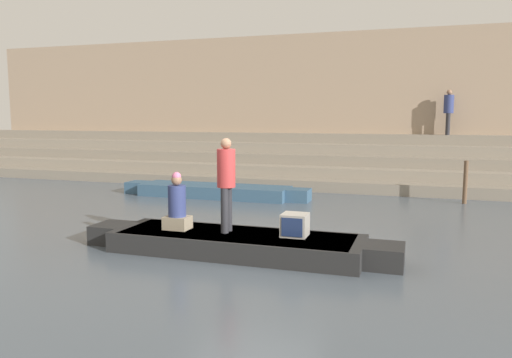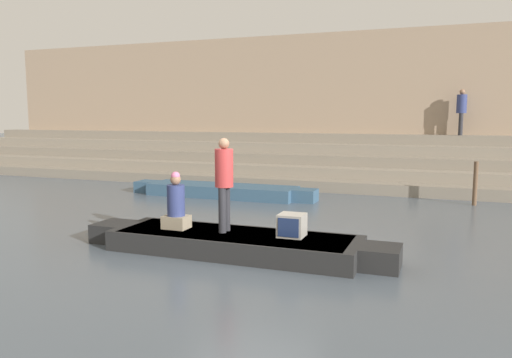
{
  "view_description": "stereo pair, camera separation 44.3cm",
  "coord_description": "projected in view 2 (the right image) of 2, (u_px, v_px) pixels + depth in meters",
  "views": [
    {
      "loc": [
        3.04,
        -9.05,
        2.6
      ],
      "look_at": [
        -0.23,
        0.82,
        1.29
      ],
      "focal_mm": 35.0,
      "sensor_mm": 36.0,
      "label": 1
    },
    {
      "loc": [
        3.45,
        -8.9,
        2.6
      ],
      "look_at": [
        -0.23,
        0.82,
        1.29
      ],
      "focal_mm": 35.0,
      "sensor_mm": 36.0,
      "label": 2
    }
  ],
  "objects": [
    {
      "name": "person_on_steps",
      "position": [
        461.0,
        109.0,
        18.4
      ],
      "size": [
        0.36,
        0.36,
        1.69
      ],
      "rotation": [
        0.0,
        0.0,
        0.46
      ],
      "color": "#28282D",
      "rests_on": "ghat_steps"
    },
    {
      "name": "moored_boat_shore",
      "position": [
        222.0,
        190.0,
        16.2
      ],
      "size": [
        6.29,
        1.28,
        0.38
      ],
      "rotation": [
        0.0,
        0.0,
        -0.09
      ],
      "color": "#33516B",
      "rests_on": "ground"
    },
    {
      "name": "mooring_post",
      "position": [
        475.0,
        183.0,
        14.56
      ],
      "size": [
        0.13,
        0.13,
        1.29
      ],
      "primitive_type": "cylinder",
      "color": "brown",
      "rests_on": "ground"
    },
    {
      "name": "back_wall",
      "position": [
        357.0,
        107.0,
        20.7
      ],
      "size": [
        34.2,
        1.28,
        5.98
      ],
      "color": "tan",
      "rests_on": "ground"
    },
    {
      "name": "ground_plane",
      "position": [
        252.0,
        249.0,
        9.8
      ],
      "size": [
        120.0,
        120.0,
        0.0
      ],
      "primitive_type": "plane",
      "color": "#4C5660"
    },
    {
      "name": "person_rowing",
      "position": [
        176.0,
        206.0,
        9.85
      ],
      "size": [
        0.49,
        0.38,
        1.13
      ],
      "rotation": [
        0.0,
        0.0,
        0.3
      ],
      "color": "gray",
      "rests_on": "rowboat_main"
    },
    {
      "name": "tv_set",
      "position": [
        292.0,
        225.0,
        9.2
      ],
      "size": [
        0.47,
        0.46,
        0.42
      ],
      "rotation": [
        0.0,
        0.0,
        0.09
      ],
      "color": "#9E998E",
      "rests_on": "rowboat_main"
    },
    {
      "name": "rowboat_main",
      "position": [
        234.0,
        242.0,
        9.5
      ],
      "size": [
        6.15,
        1.57,
        0.39
      ],
      "rotation": [
        0.0,
        0.0,
        0.04
      ],
      "color": "black",
      "rests_on": "ground"
    },
    {
      "name": "person_standing",
      "position": [
        224.0,
        178.0,
        9.5
      ],
      "size": [
        0.35,
        0.35,
        1.8
      ],
      "rotation": [
        0.0,
        0.0,
        -0.11
      ],
      "color": "#28282D",
      "rests_on": "rowboat_main"
    },
    {
      "name": "ghat_steps",
      "position": [
        347.0,
        166.0,
        19.1
      ],
      "size": [
        36.0,
        3.91,
        1.89
      ],
      "color": "gray",
      "rests_on": "ground"
    }
  ]
}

